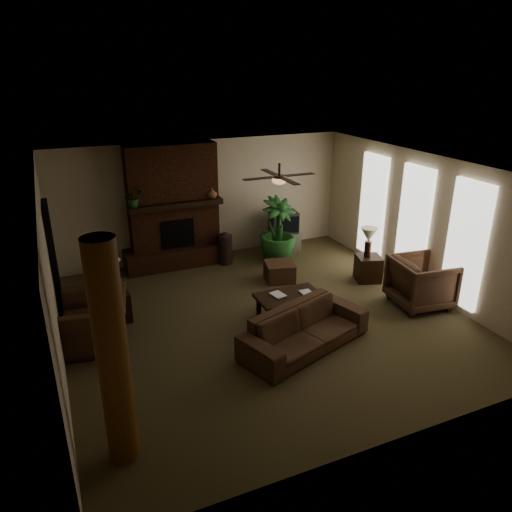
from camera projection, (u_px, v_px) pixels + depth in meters
name	position (u px, v px, depth m)	size (l,w,h in m)	color
room_shell	(265.00, 248.00, 8.48)	(7.00, 7.00, 7.00)	brown
fireplace	(174.00, 217.00, 11.01)	(2.40, 0.70, 2.80)	#472313
windows	(413.00, 223.00, 9.95)	(0.08, 3.65, 2.35)	white
log_column	(113.00, 357.00, 5.34)	(0.36, 0.36, 2.80)	brown
doorway	(54.00, 260.00, 8.86)	(0.10, 1.00, 2.10)	black
ceiling_fan	(279.00, 179.00, 8.46)	(1.35, 1.35, 0.37)	#301D15
sofa	(305.00, 323.00, 7.93)	(2.30, 0.67, 0.90)	#49301F
armchair_left	(94.00, 314.00, 8.03)	(1.24, 0.81, 1.09)	#49301F
armchair_right	(422.00, 280.00, 9.30)	(1.04, 0.97, 1.07)	#49301F
coffee_table	(289.00, 298.00, 8.95)	(1.20, 0.70, 0.43)	black
ottoman	(280.00, 271.00, 10.51)	(0.60, 0.60, 0.40)	#49301F
tv_stand	(282.00, 241.00, 12.17)	(0.85, 0.50, 0.50)	#B9B9BB
tv	(284.00, 222.00, 11.94)	(0.72, 0.62, 0.52)	#323234
floor_vase	(225.00, 246.00, 11.31)	(0.34, 0.34, 0.77)	#2F201A
floor_plant	(278.00, 244.00, 11.44)	(0.87, 1.55, 0.87)	#255321
side_table_left	(115.00, 307.00, 8.84)	(0.50, 0.50, 0.55)	black
lamp_left	(111.00, 271.00, 8.55)	(0.41, 0.41, 0.65)	#301D15
side_table_right	(368.00, 268.00, 10.48)	(0.50, 0.50, 0.55)	black
lamp_right	(369.00, 237.00, 10.20)	(0.45, 0.45, 0.65)	#301D15
mantel_plant	(134.00, 199.00, 10.27)	(0.38, 0.42, 0.33)	#255321
mantel_vase	(212.00, 193.00, 10.95)	(0.22, 0.23, 0.22)	brown
book_a	(273.00, 290.00, 8.80)	(0.22, 0.03, 0.29)	#999999
book_b	(302.00, 287.00, 8.89)	(0.21, 0.02, 0.29)	#999999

